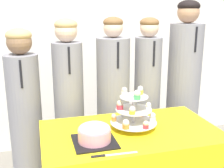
% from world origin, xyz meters
% --- Properties ---
extents(wall_back, '(9.00, 0.06, 2.70)m').
position_xyz_m(wall_back, '(0.00, 1.83, 1.35)').
color(wall_back, silver).
rests_on(wall_back, ground_plane).
extents(round_cake, '(0.27, 0.27, 0.13)m').
position_xyz_m(round_cake, '(-0.29, 0.24, 0.84)').
color(round_cake, black).
rests_on(round_cake, table).
extents(cake_knife, '(0.28, 0.03, 0.01)m').
position_xyz_m(cake_knife, '(-0.25, 0.05, 0.78)').
color(cake_knife, silver).
rests_on(cake_knife, table).
extents(cupcake_stand, '(0.33, 0.33, 0.30)m').
position_xyz_m(cupcake_stand, '(0.03, 0.38, 0.91)').
color(cupcake_stand, silver).
rests_on(cupcake_stand, table).
extents(student_0, '(0.27, 0.28, 1.46)m').
position_xyz_m(student_0, '(-0.73, 0.97, 0.71)').
color(student_0, gray).
rests_on(student_0, ground_plane).
extents(student_1, '(0.26, 0.26, 1.53)m').
position_xyz_m(student_1, '(-0.36, 0.97, 0.75)').
color(student_1, gray).
rests_on(student_1, ground_plane).
extents(student_2, '(0.30, 0.30, 1.54)m').
position_xyz_m(student_2, '(0.04, 0.97, 0.73)').
color(student_2, gray).
rests_on(student_2, ground_plane).
extents(student_3, '(0.24, 0.25, 1.53)m').
position_xyz_m(student_3, '(0.38, 0.97, 0.74)').
color(student_3, gray).
rests_on(student_3, ground_plane).
extents(student_4, '(0.31, 0.32, 1.68)m').
position_xyz_m(student_4, '(0.75, 0.97, 0.80)').
color(student_4, gray).
rests_on(student_4, ground_plane).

